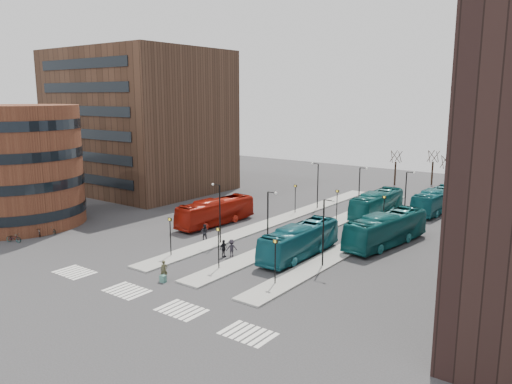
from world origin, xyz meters
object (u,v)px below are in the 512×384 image
Objects in this scene: bicycle_far at (50,230)px; teal_bus_d at (436,201)px; teal_bus_c at (386,229)px; traveller at (164,270)px; suitcase at (163,279)px; commuter_b at (224,248)px; bicycle_mid at (38,232)px; bicycle_near at (14,238)px; commuter_a at (205,232)px; commuter_c at (232,248)px; teal_bus_a at (300,241)px; red_bus at (216,212)px; teal_bus_b at (377,204)px.

teal_bus_d is at bearing -52.11° from bicycle_far.
teal_bus_c is 7.25× the size of traveller.
suitcase is 0.05× the size of teal_bus_c.
commuter_b reaches higher than bicycle_mid.
commuter_b is at bearing -106.13° from teal_bus_d.
suitcase is at bearing -108.62° from bicycle_far.
teal_bus_c is 37.09m from bicycle_mid.
teal_bus_d is 6.38× the size of bicycle_near.
bicycle_far is at bearing -22.95° from bicycle_near.
bicycle_near is (-31.00, -40.11, -1.11)m from teal_bus_d.
commuter_a is 1.01× the size of commuter_c.
teal_bus_d reaches higher than traveller.
teal_bus_c is at bearing 57.67° from teal_bus_a.
teal_bus_a is at bearing -113.05° from teal_bus_c.
red_bus is 6.63× the size of bicycle_far.
bicycle_far is at bearing -131.12° from teal_bus_b.
red_bus is 19.60m from bicycle_mid.
teal_bus_d is (19.00, 21.92, 0.03)m from red_bus.
teal_bus_d reaches higher than red_bus.
teal_bus_a is 28.62m from bicycle_mid.
teal_bus_a is 6.49× the size of commuter_a.
teal_bus_a reaches higher than bicycle_far.
commuter_c is (9.21, -8.23, -0.69)m from red_bus.
teal_bus_c is (10.53, 20.88, 1.36)m from suitcase.
commuter_b is at bearing 130.67° from commuter_a.
teal_bus_b reaches higher than commuter_c.
bicycle_mid is at bearing 168.66° from bicycle_far.
bicycle_far reaches higher than suitcase.
bicycle_near is at bearing 21.13° from commuter_a.
teal_bus_d reaches higher than commuter_c.
commuter_c is at bearing -55.44° from bicycle_mid.
traveller is at bearing -76.48° from bicycle_mid.
red_bus is 21.82m from bicycle_near.
bicycle_near is at bearing -153.00° from teal_bus_a.
commuter_c is (0.63, 8.03, 0.02)m from traveller.
teal_bus_a is at bearing -88.05° from teal_bus_b.
teal_bus_c is (5.87, -11.28, 0.09)m from teal_bus_b.
red_bus is 0.92× the size of teal_bus_c.
bicycle_far is (-25.58, -29.48, -1.14)m from teal_bus_b.
bicycle_far is at bearing 10.61° from commuter_a.
bicycle_near is 2.73m from bicycle_mid.
commuter_c is 22.41m from bicycle_mid.
suitcase is at bearing 98.25° from commuter_a.
red_bus is 6.52× the size of commuter_b.
teal_bus_b is 0.95× the size of teal_bus_c.
teal_bus_c reaches higher than teal_bus_b.
commuter_a is at bearing -117.26° from teal_bus_d.
teal_bus_b is 40.13m from bicycle_mid.
suitcase is 20.97m from bicycle_near.
bicycle_mid is (-12.00, -15.46, -1.05)m from red_bus.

